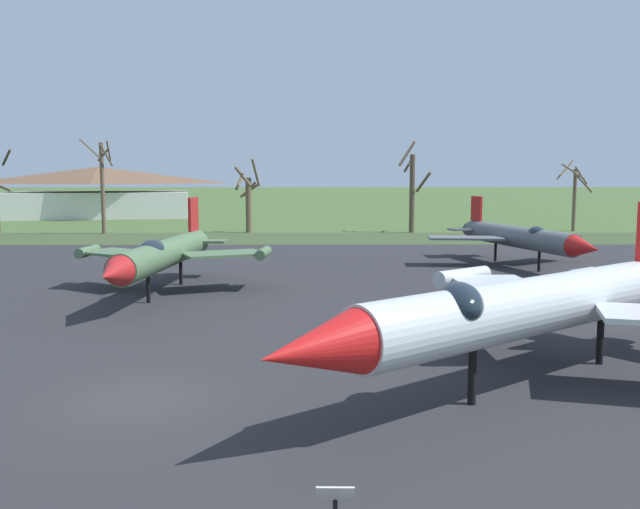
{
  "coord_description": "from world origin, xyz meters",
  "views": [
    {
      "loc": [
        4.64,
        -17.58,
        5.91
      ],
      "look_at": [
        4.87,
        13.35,
        2.32
      ],
      "focal_mm": 38.8,
      "sensor_mm": 36.0,
      "label": 1
    }
  ],
  "objects_px": {
    "jet_fighter_rear_center": "(163,254)",
    "visitor_building": "(99,192)",
    "jet_fighter_rear_left": "(521,237)",
    "jet_fighter_rear_right": "(535,305)",
    "info_placard_rear_left": "(591,277)",
    "info_placard_rear_right": "(335,502)"
  },
  "relations": [
    {
      "from": "jet_fighter_rear_center",
      "to": "visitor_building",
      "type": "relative_size",
      "value": 0.55
    },
    {
      "from": "jet_fighter_rear_left",
      "to": "visitor_building",
      "type": "bearing_deg",
      "value": 129.5
    },
    {
      "from": "jet_fighter_rear_center",
      "to": "jet_fighter_rear_right",
      "type": "bearing_deg",
      "value": -47.73
    },
    {
      "from": "jet_fighter_rear_center",
      "to": "visitor_building",
      "type": "bearing_deg",
      "value": 109.83
    },
    {
      "from": "jet_fighter_rear_left",
      "to": "info_placard_rear_left",
      "type": "relative_size",
      "value": 16.86
    },
    {
      "from": "visitor_building",
      "to": "jet_fighter_rear_center",
      "type": "bearing_deg",
      "value": -70.17
    },
    {
      "from": "jet_fighter_rear_center",
      "to": "jet_fighter_rear_right",
      "type": "xyz_separation_m",
      "value": [
        13.51,
        -14.86,
        0.29
      ]
    },
    {
      "from": "jet_fighter_rear_left",
      "to": "info_placard_rear_left",
      "type": "height_order",
      "value": "jet_fighter_rear_left"
    },
    {
      "from": "jet_fighter_rear_center",
      "to": "visitor_building",
      "type": "xyz_separation_m",
      "value": [
        -22.17,
        61.49,
        1.39
      ]
    },
    {
      "from": "info_placard_rear_left",
      "to": "visitor_building",
      "type": "height_order",
      "value": "visitor_building"
    },
    {
      "from": "info_placard_rear_left",
      "to": "jet_fighter_rear_right",
      "type": "xyz_separation_m",
      "value": [
        -8.53,
        -17.32,
        1.81
      ]
    },
    {
      "from": "visitor_building",
      "to": "info_placard_rear_right",
      "type": "bearing_deg",
      "value": -70.46
    },
    {
      "from": "jet_fighter_rear_left",
      "to": "info_placard_rear_left",
      "type": "xyz_separation_m",
      "value": [
        1.58,
        -7.32,
        -1.45
      ]
    },
    {
      "from": "jet_fighter_rear_center",
      "to": "info_placard_rear_right",
      "type": "bearing_deg",
      "value": -71.25
    },
    {
      "from": "jet_fighter_rear_right",
      "to": "visitor_building",
      "type": "bearing_deg",
      "value": 115.05
    },
    {
      "from": "info_placard_rear_left",
      "to": "jet_fighter_rear_left",
      "type": "bearing_deg",
      "value": 102.15
    },
    {
      "from": "jet_fighter_rear_center",
      "to": "info_placard_rear_left",
      "type": "distance_m",
      "value": 22.22
    },
    {
      "from": "jet_fighter_rear_center",
      "to": "info_placard_rear_right",
      "type": "distance_m",
      "value": 24.16
    },
    {
      "from": "jet_fighter_rear_right",
      "to": "jet_fighter_rear_center",
      "type": "bearing_deg",
      "value": 132.27
    },
    {
      "from": "jet_fighter_rear_left",
      "to": "visitor_building",
      "type": "distance_m",
      "value": 67.03
    },
    {
      "from": "jet_fighter_rear_center",
      "to": "jet_fighter_rear_left",
      "type": "distance_m",
      "value": 22.67
    },
    {
      "from": "jet_fighter_rear_left",
      "to": "info_placard_rear_right",
      "type": "distance_m",
      "value": 35.03
    }
  ]
}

